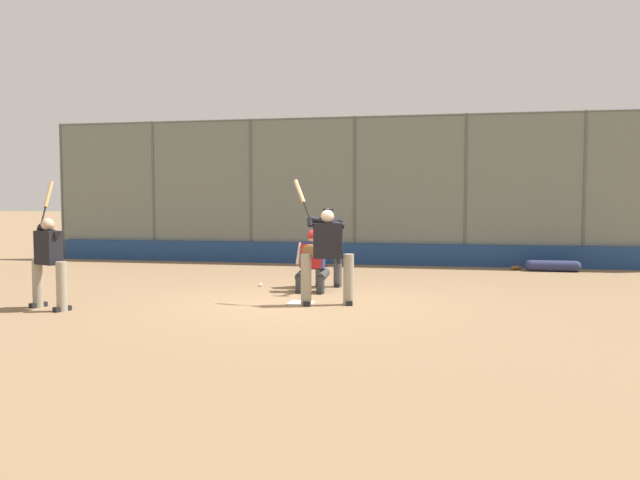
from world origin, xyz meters
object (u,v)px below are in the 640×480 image
(catcher_behind_plate, at_px, (312,260))
(baseball_loose, at_px, (260,285))
(umpire_home, at_px, (328,245))
(fielding_glove_on_dirt, at_px, (516,268))
(batter_on_deck, at_px, (49,260))
(batter_at_plate, at_px, (327,253))
(spare_bat_near_backstop, at_px, (319,266))
(equipment_bag_dugout_side, at_px, (553,266))

(catcher_behind_plate, relative_size, baseball_loose, 16.58)
(umpire_home, bearing_deg, fielding_glove_on_dirt, -136.14)
(umpire_home, distance_m, batter_on_deck, 5.36)
(umpire_home, relative_size, baseball_loose, 22.21)
(umpire_home, bearing_deg, catcher_behind_plate, 77.25)
(batter_at_plate, relative_size, umpire_home, 1.32)
(catcher_behind_plate, distance_m, umpire_home, 0.85)
(spare_bat_near_backstop, distance_m, baseball_loose, 3.95)
(batter_on_deck, distance_m, fielding_glove_on_dirt, 11.23)
(fielding_glove_on_dirt, distance_m, baseball_loose, 7.06)
(batter_at_plate, bearing_deg, umpire_home, -95.30)
(umpire_home, xyz_separation_m, batter_on_deck, (4.06, 3.50, -0.06))
(batter_on_deck, bearing_deg, catcher_behind_plate, -122.30)
(batter_on_deck, bearing_deg, fielding_glove_on_dirt, -114.79)
(fielding_glove_on_dirt, bearing_deg, spare_bat_near_backstop, 4.02)
(batter_at_plate, bearing_deg, fielding_glove_on_dirt, -136.36)
(umpire_home, distance_m, spare_bat_near_backstop, 3.90)
(catcher_behind_plate, relative_size, fielding_glove_on_dirt, 4.19)
(fielding_glove_on_dirt, distance_m, equipment_bag_dugout_side, 0.91)
(batter_on_deck, height_order, equipment_bag_dugout_side, batter_on_deck)
(batter_at_plate, distance_m, spare_bat_near_backstop, 6.11)
(umpire_home, bearing_deg, baseball_loose, 9.39)
(fielding_glove_on_dirt, bearing_deg, batter_at_plate, 58.54)
(umpire_home, xyz_separation_m, equipment_bag_dugout_side, (-5.09, -3.83, -0.74))
(catcher_behind_plate, xyz_separation_m, fielding_glove_on_dirt, (-4.39, -4.84, -0.58))
(catcher_behind_plate, bearing_deg, batter_at_plate, 113.68)
(umpire_home, height_order, equipment_bag_dugout_side, umpire_home)
(batter_at_plate, xyz_separation_m, baseball_loose, (1.78, -1.99, -0.86))
(batter_on_deck, distance_m, equipment_bag_dugout_side, 11.74)
(umpire_home, xyz_separation_m, spare_bat_near_backstop, (0.92, -3.69, -0.85))
(batter_on_deck, relative_size, spare_bat_near_backstop, 2.74)
(catcher_behind_plate, relative_size, umpire_home, 0.75)
(batter_on_deck, bearing_deg, umpire_home, -116.42)
(batter_at_plate, xyz_separation_m, catcher_behind_plate, (0.56, -1.43, -0.26))
(batter_at_plate, xyz_separation_m, fielding_glove_on_dirt, (-3.84, -6.27, -0.84))
(batter_at_plate, height_order, catcher_behind_plate, batter_at_plate)
(fielding_glove_on_dirt, relative_size, baseball_loose, 3.96)
(batter_at_plate, height_order, batter_on_deck, batter_at_plate)
(baseball_loose, height_order, equipment_bag_dugout_side, equipment_bag_dugout_side)
(batter_at_plate, height_order, umpire_home, batter_at_plate)
(catcher_behind_plate, distance_m, fielding_glove_on_dirt, 6.57)
(umpire_home, xyz_separation_m, fielding_glove_on_dirt, (-4.21, -4.05, -0.83))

